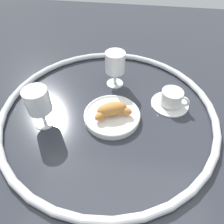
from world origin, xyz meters
TOP-DOWN VIEW (x-y plane):
  - ground_plane at (0.00, 0.00)m, footprint 2.20×2.20m
  - table_chrome_rim at (0.00, 0.00)m, footprint 0.75×0.75m
  - pastry_plate at (-0.02, 0.03)m, footprint 0.19×0.19m
  - croissant_large at (-0.02, 0.03)m, footprint 0.13×0.10m
  - coffee_cup_near at (-0.22, -0.07)m, footprint 0.14×0.14m
  - juice_glass_left at (0.00, -0.16)m, footprint 0.08×0.08m
  - juice_glass_right at (0.20, 0.08)m, footprint 0.08×0.08m

SIDE VIEW (x-z plane):
  - ground_plane at x=0.00m, z-range 0.00..0.00m
  - table_chrome_rim at x=0.00m, z-range 0.00..0.02m
  - pastry_plate at x=-0.02m, z-range 0.00..0.02m
  - coffee_cup_near at x=-0.22m, z-range 0.00..0.06m
  - croissant_large at x=-0.02m, z-range 0.02..0.06m
  - juice_glass_right at x=0.20m, z-range 0.02..0.16m
  - juice_glass_left at x=0.00m, z-range 0.02..0.16m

